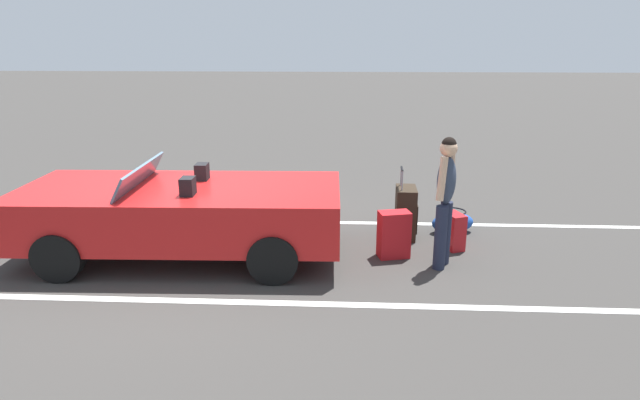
{
  "coord_description": "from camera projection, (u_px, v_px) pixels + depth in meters",
  "views": [
    {
      "loc": [
        -2.13,
        6.56,
        2.78
      ],
      "look_at": [
        -1.8,
        -0.13,
        0.75
      ],
      "focal_mm": 30.19,
      "sensor_mm": 36.0,
      "label": 1
    }
  ],
  "objects": [
    {
      "name": "ground_plane",
      "position": [
        185.0,
        255.0,
        7.18
      ],
      "size": [
        80.0,
        80.0,
        0.0
      ],
      "primitive_type": "plane",
      "color": "#383533"
    },
    {
      "name": "lot_line_near",
      "position": [
        211.0,
        221.0,
        8.51
      ],
      "size": [
        18.0,
        0.12,
        0.01
      ],
      "primitive_type": "cube",
      "color": "silver",
      "rests_on": "ground_plane"
    },
    {
      "name": "lot_line_mid",
      "position": [
        151.0,
        300.0,
        5.93
      ],
      "size": [
        18.0,
        0.12,
        0.01
      ],
      "primitive_type": "cube",
      "color": "silver",
      "rests_on": "ground_plane"
    },
    {
      "name": "convertible_car",
      "position": [
        166.0,
        213.0,
        7.01
      ],
      "size": [
        4.19,
        1.92,
        1.24
      ],
      "rotation": [
        0.0,
        0.0,
        0.03
      ],
      "color": "red",
      "rests_on": "ground_plane"
    },
    {
      "name": "suitcase_large_black",
      "position": [
        406.0,
        213.0,
        7.71
      ],
      "size": [
        0.31,
        0.49,
        1.03
      ],
      "rotation": [
        0.0,
        0.0,
        3.11
      ],
      "color": "#2D2319",
      "rests_on": "ground_plane"
    },
    {
      "name": "suitcase_medium_bright",
      "position": [
        394.0,
        235.0,
        7.03
      ],
      "size": [
        0.45,
        0.34,
        0.62
      ],
      "rotation": [
        0.0,
        0.0,
        4.95
      ],
      "color": "red",
      "rests_on": "ground_plane"
    },
    {
      "name": "suitcase_small_carryon",
      "position": [
        453.0,
        231.0,
        7.33
      ],
      "size": [
        0.31,
        0.39,
        0.5
      ],
      "rotation": [
        0.0,
        0.0,
        3.5
      ],
      "color": "red",
      "rests_on": "ground_plane"
    },
    {
      "name": "duffel_bag",
      "position": [
        453.0,
        222.0,
        7.95
      ],
      "size": [
        0.69,
        0.45,
        0.34
      ],
      "rotation": [
        0.0,
        0.0,
        0.23
      ],
      "color": "#1E479E",
      "rests_on": "ground_plane"
    },
    {
      "name": "traveler_person",
      "position": [
        445.0,
        195.0,
        6.57
      ],
      "size": [
        0.34,
        0.58,
        1.65
      ],
      "rotation": [
        0.0,
        0.0,
        -0.44
      ],
      "color": "#1E2338",
      "rests_on": "ground_plane"
    }
  ]
}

